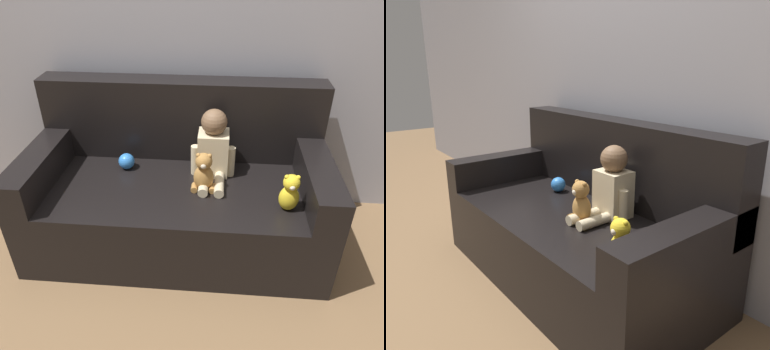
% 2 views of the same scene
% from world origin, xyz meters
% --- Properties ---
extents(ground_plane, '(12.00, 12.00, 0.00)m').
position_xyz_m(ground_plane, '(0.00, 0.00, 0.00)').
color(ground_plane, brown).
extents(wall_back, '(8.00, 0.05, 2.60)m').
position_xyz_m(wall_back, '(0.00, 0.50, 1.30)').
color(wall_back, '#93939E').
rests_on(wall_back, ground_plane).
extents(couch, '(1.70, 0.84, 0.92)m').
position_xyz_m(couch, '(0.00, 0.06, 0.32)').
color(couch, black).
rests_on(couch, ground_plane).
extents(person_baby, '(0.26, 0.35, 0.40)m').
position_xyz_m(person_baby, '(0.20, 0.10, 0.60)').
color(person_baby, beige).
rests_on(person_baby, couch).
extents(teddy_bear_brown, '(0.13, 0.11, 0.23)m').
position_xyz_m(teddy_bear_brown, '(0.16, -0.07, 0.54)').
color(teddy_bear_brown, '#AD7A3D').
rests_on(teddy_bear_brown, couch).
extents(plush_toy_side, '(0.10, 0.10, 0.21)m').
position_xyz_m(plush_toy_side, '(0.60, -0.21, 0.53)').
color(plush_toy_side, yellow).
rests_on(plush_toy_side, couch).
extents(toy_ball, '(0.10, 0.10, 0.10)m').
position_xyz_m(toy_ball, '(-0.32, 0.12, 0.48)').
color(toy_ball, '#337FDB').
rests_on(toy_ball, couch).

